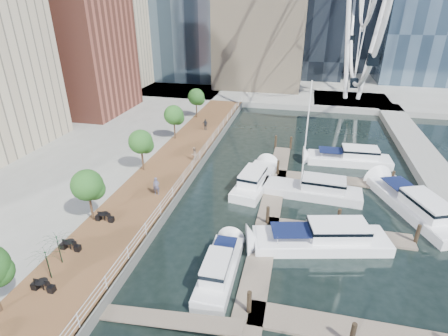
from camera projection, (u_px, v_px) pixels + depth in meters
ground at (211, 283)px, 24.32m from camera, size 520.00×520.00×0.00m
boardwalk at (168, 172)px, 39.13m from camera, size 6.00×60.00×1.00m
seawall at (193, 175)px, 38.52m from camera, size 0.25×60.00×1.00m
land_far at (291, 61)px, 113.86m from camera, size 200.00×114.00×1.00m
breakwater at (438, 179)px, 37.64m from camera, size 4.00×60.00×1.00m
pier at (351, 101)px, 67.02m from camera, size 14.00×12.00×1.00m
railing at (192, 166)px, 38.10m from camera, size 0.10×60.00×1.05m
floating_docks at (325, 215)px, 31.27m from camera, size 16.00×34.00×2.60m
midrise_condos at (28, 36)px, 48.97m from camera, size 19.00×67.00×28.00m
street_trees at (141, 142)px, 37.11m from camera, size 2.60×42.60×4.60m
cafe_tables at (58, 264)px, 24.08m from camera, size 2.50×13.70×0.74m
yacht_foreground at (320, 246)px, 28.07m from camera, size 12.10×5.76×2.15m
pedestrian_near at (156, 186)px, 33.21m from camera, size 0.72×0.55×1.77m
pedestrian_mid at (194, 154)px, 40.38m from camera, size 0.91×0.99×1.64m
pedestrian_far at (206, 124)px, 50.22m from camera, size 1.00×0.53×1.63m
moored_yachts at (319, 203)px, 34.04m from camera, size 21.19×35.92×11.50m
cafe_seating at (31, 279)px, 21.72m from camera, size 3.41×11.77×2.33m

